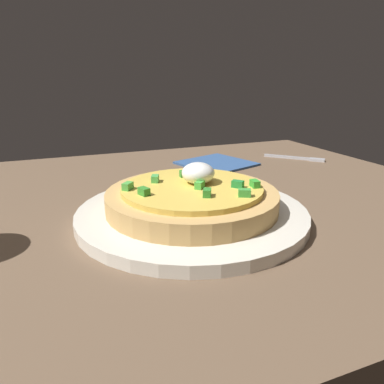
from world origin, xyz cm
name	(u,v)px	position (x,y,z in cm)	size (l,w,h in cm)	color
dining_table	(129,215)	(0.00, 0.00, 1.58)	(97.00, 65.06, 3.16)	brown
plate	(192,214)	(5.92, -7.80, 3.82)	(26.63, 26.63, 1.32)	silver
pizza	(192,197)	(5.96, -7.78, 5.88)	(19.78, 19.78, 5.20)	tan
fork	(299,158)	(37.17, 13.00, 3.41)	(8.95, 9.16, 0.50)	#B7B7BC
napkin	(216,163)	(20.04, 15.26, 3.36)	(11.71, 11.71, 0.40)	#305085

